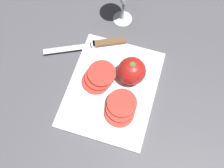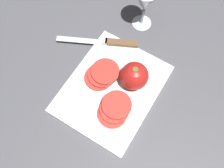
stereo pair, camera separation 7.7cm
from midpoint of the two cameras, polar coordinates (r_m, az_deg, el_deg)
ground_plane at (r=0.81m, az=0.72°, el=-2.37°), size 3.00×3.00×0.00m
cutting_board at (r=0.81m, az=2.72°, el=-1.36°), size 0.33×0.26×0.01m
wine_glass at (r=0.86m, az=9.91°, el=16.95°), size 0.08×0.08×0.16m
whole_tomato at (r=0.77m, az=7.72°, el=1.42°), size 0.09×0.09×0.09m
knife at (r=0.87m, az=3.00°, el=8.74°), size 0.14×0.25×0.01m
tomato_slice_stack_near at (r=0.76m, az=3.43°, el=-5.88°), size 0.11×0.09×0.03m
tomato_slice_stack_far at (r=0.80m, az=0.50°, el=1.75°), size 0.11×0.10×0.03m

